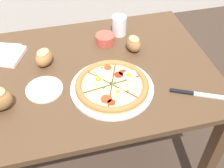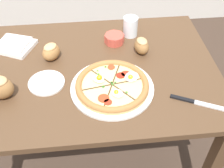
{
  "view_description": "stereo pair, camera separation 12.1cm",
  "coord_description": "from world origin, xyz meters",
  "px_view_note": "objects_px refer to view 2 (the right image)",
  "views": [
    {
      "loc": [
        -0.12,
        -0.99,
        1.65
      ],
      "look_at": [
        0.09,
        -0.15,
        0.81
      ],
      "focal_mm": 45.0,
      "sensor_mm": 36.0,
      "label": 1
    },
    {
      "loc": [
        0.0,
        -1.01,
        1.65
      ],
      "look_at": [
        0.09,
        -0.15,
        0.81
      ],
      "focal_mm": 45.0,
      "sensor_mm": 36.0,
      "label": 2
    }
  ],
  "objects_px": {
    "ramekin_bowl": "(114,38)",
    "bread_piece_far": "(141,46)",
    "side_saucer": "(46,83)",
    "dining_table": "(91,86)",
    "bread_piece_mid": "(51,52)",
    "knife_main": "(198,103)",
    "water_glass": "(130,28)",
    "pizza": "(112,86)",
    "napkin_folded": "(14,45)"
  },
  "relations": [
    {
      "from": "bread_piece_far",
      "to": "water_glass",
      "type": "height_order",
      "value": "water_glass"
    },
    {
      "from": "dining_table",
      "to": "pizza",
      "type": "height_order",
      "value": "pizza"
    },
    {
      "from": "pizza",
      "to": "bread_piece_far",
      "type": "height_order",
      "value": "bread_piece_far"
    },
    {
      "from": "bread_piece_mid",
      "to": "bread_piece_far",
      "type": "bearing_deg",
      "value": 0.61
    },
    {
      "from": "ramekin_bowl",
      "to": "side_saucer",
      "type": "distance_m",
      "value": 0.44
    },
    {
      "from": "napkin_folded",
      "to": "bread_piece_mid",
      "type": "distance_m",
      "value": 0.23
    },
    {
      "from": "pizza",
      "to": "knife_main",
      "type": "distance_m",
      "value": 0.37
    },
    {
      "from": "pizza",
      "to": "water_glass",
      "type": "distance_m",
      "value": 0.43
    },
    {
      "from": "ramekin_bowl",
      "to": "knife_main",
      "type": "xyz_separation_m",
      "value": [
        0.3,
        -0.47,
        -0.02
      ]
    },
    {
      "from": "pizza",
      "to": "bread_piece_mid",
      "type": "relative_size",
      "value": 3.09
    },
    {
      "from": "dining_table",
      "to": "ramekin_bowl",
      "type": "height_order",
      "value": "ramekin_bowl"
    },
    {
      "from": "napkin_folded",
      "to": "water_glass",
      "type": "height_order",
      "value": "water_glass"
    },
    {
      "from": "napkin_folded",
      "to": "knife_main",
      "type": "distance_m",
      "value": 0.94
    },
    {
      "from": "bread_piece_mid",
      "to": "dining_table",
      "type": "bearing_deg",
      "value": -27.08
    },
    {
      "from": "napkin_folded",
      "to": "bread_piece_mid",
      "type": "height_order",
      "value": "bread_piece_mid"
    },
    {
      "from": "dining_table",
      "to": "water_glass",
      "type": "bearing_deg",
      "value": 48.15
    },
    {
      "from": "knife_main",
      "to": "side_saucer",
      "type": "height_order",
      "value": "same"
    },
    {
      "from": "bread_piece_mid",
      "to": "side_saucer",
      "type": "height_order",
      "value": "bread_piece_mid"
    },
    {
      "from": "pizza",
      "to": "napkin_folded",
      "type": "bearing_deg",
      "value": 143.13
    },
    {
      "from": "bread_piece_far",
      "to": "side_saucer",
      "type": "xyz_separation_m",
      "value": [
        -0.46,
        -0.18,
        -0.04
      ]
    },
    {
      "from": "napkin_folded",
      "to": "water_glass",
      "type": "distance_m",
      "value": 0.61
    },
    {
      "from": "dining_table",
      "to": "knife_main",
      "type": "distance_m",
      "value": 0.53
    },
    {
      "from": "bread_piece_far",
      "to": "side_saucer",
      "type": "relative_size",
      "value": 0.64
    },
    {
      "from": "knife_main",
      "to": "water_glass",
      "type": "relative_size",
      "value": 2.15
    },
    {
      "from": "pizza",
      "to": "bread_piece_mid",
      "type": "distance_m",
      "value": 0.36
    },
    {
      "from": "ramekin_bowl",
      "to": "bread_piece_far",
      "type": "height_order",
      "value": "bread_piece_far"
    },
    {
      "from": "napkin_folded",
      "to": "knife_main",
      "type": "height_order",
      "value": "napkin_folded"
    },
    {
      "from": "dining_table",
      "to": "water_glass",
      "type": "distance_m",
      "value": 0.38
    },
    {
      "from": "dining_table",
      "to": "water_glass",
      "type": "height_order",
      "value": "water_glass"
    },
    {
      "from": "napkin_folded",
      "to": "water_glass",
      "type": "bearing_deg",
      "value": 4.97
    },
    {
      "from": "napkin_folded",
      "to": "bread_piece_far",
      "type": "distance_m",
      "value": 0.65
    },
    {
      "from": "pizza",
      "to": "side_saucer",
      "type": "height_order",
      "value": "pizza"
    },
    {
      "from": "dining_table",
      "to": "pizza",
      "type": "xyz_separation_m",
      "value": [
        0.09,
        -0.15,
        0.14
      ]
    },
    {
      "from": "dining_table",
      "to": "side_saucer",
      "type": "distance_m",
      "value": 0.25
    },
    {
      "from": "ramekin_bowl",
      "to": "knife_main",
      "type": "height_order",
      "value": "ramekin_bowl"
    },
    {
      "from": "napkin_folded",
      "to": "bread_piece_far",
      "type": "xyz_separation_m",
      "value": [
        0.64,
        -0.11,
        0.03
      ]
    },
    {
      "from": "dining_table",
      "to": "ramekin_bowl",
      "type": "relative_size",
      "value": 11.53
    },
    {
      "from": "pizza",
      "to": "napkin_folded",
      "type": "relative_size",
      "value": 1.58
    },
    {
      "from": "pizza",
      "to": "water_glass",
      "type": "xyz_separation_m",
      "value": [
        0.14,
        0.4,
        0.03
      ]
    },
    {
      "from": "ramekin_bowl",
      "to": "water_glass",
      "type": "bearing_deg",
      "value": 33.29
    },
    {
      "from": "dining_table",
      "to": "side_saucer",
      "type": "bearing_deg",
      "value": -157.49
    },
    {
      "from": "bread_piece_far",
      "to": "side_saucer",
      "type": "distance_m",
      "value": 0.49
    },
    {
      "from": "dining_table",
      "to": "napkin_folded",
      "type": "relative_size",
      "value": 5.26
    },
    {
      "from": "napkin_folded",
      "to": "bread_piece_far",
      "type": "height_order",
      "value": "bread_piece_far"
    },
    {
      "from": "side_saucer",
      "to": "dining_table",
      "type": "bearing_deg",
      "value": 22.51
    },
    {
      "from": "knife_main",
      "to": "ramekin_bowl",
      "type": "bearing_deg",
      "value": 148.19
    },
    {
      "from": "bread_piece_mid",
      "to": "bread_piece_far",
      "type": "relative_size",
      "value": 1.14
    },
    {
      "from": "bread_piece_far",
      "to": "ramekin_bowl",
      "type": "bearing_deg",
      "value": 141.1
    },
    {
      "from": "dining_table",
      "to": "bread_piece_mid",
      "type": "height_order",
      "value": "bread_piece_mid"
    },
    {
      "from": "dining_table",
      "to": "pizza",
      "type": "relative_size",
      "value": 3.32
    }
  ]
}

